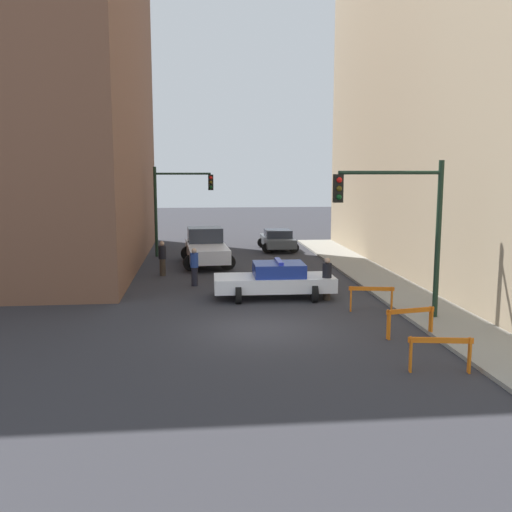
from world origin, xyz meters
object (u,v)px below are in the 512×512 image
(police_car, at_px, (275,280))
(parked_car_near, at_px, (278,239))
(pedestrian_crossing, at_px, (194,266))
(barrier_front, at_px, (440,349))
(barrier_mid, at_px, (410,318))
(pedestrian_sidewalk, at_px, (327,278))
(white_truck, at_px, (206,247))
(pedestrian_corner, at_px, (162,258))
(traffic_light_near, at_px, (405,216))
(traffic_light_far, at_px, (175,198))
(barrier_back, at_px, (371,295))

(police_car, xyz_separation_m, parked_car_near, (2.00, 13.57, -0.05))
(pedestrian_crossing, xyz_separation_m, barrier_front, (6.12, -11.47, -0.24))
(barrier_front, height_order, barrier_mid, same)
(barrier_front, bearing_deg, pedestrian_sidewalk, 96.92)
(white_truck, distance_m, pedestrian_corner, 3.83)
(traffic_light_near, height_order, white_truck, traffic_light_near)
(traffic_light_far, relative_size, police_car, 1.10)
(white_truck, height_order, barrier_mid, white_truck)
(pedestrian_corner, xyz_separation_m, pedestrian_sidewalk, (6.66, -5.86, 0.00))
(pedestrian_crossing, distance_m, pedestrian_corner, 3.01)
(traffic_light_near, distance_m, pedestrian_sidewalk, 4.64)
(traffic_light_far, height_order, pedestrian_crossing, traffic_light_far)
(traffic_light_far, distance_m, parked_car_near, 7.16)
(pedestrian_sidewalk, bearing_deg, barrier_back, 122.44)
(police_car, xyz_separation_m, barrier_back, (3.11, -2.53, -0.11))
(traffic_light_far, bearing_deg, barrier_front, -70.32)
(traffic_light_near, xyz_separation_m, parked_car_near, (-1.71, 17.47, -2.86))
(traffic_light_far, relative_size, pedestrian_sidewalk, 3.13)
(pedestrian_crossing, distance_m, pedestrian_sidewalk, 6.08)
(parked_car_near, height_order, pedestrian_crossing, pedestrian_crossing)
(parked_car_near, bearing_deg, traffic_light_far, -162.48)
(traffic_light_far, distance_m, pedestrian_corner, 6.76)
(pedestrian_crossing, relative_size, barrier_front, 1.05)
(police_car, distance_m, barrier_mid, 6.64)
(police_car, bearing_deg, pedestrian_crossing, 50.33)
(barrier_mid, bearing_deg, traffic_light_far, 113.77)
(traffic_light_near, height_order, barrier_front, traffic_light_near)
(white_truck, relative_size, barrier_mid, 3.48)
(traffic_light_near, height_order, barrier_back, traffic_light_near)
(police_car, height_order, white_truck, white_truck)
(traffic_light_near, relative_size, white_truck, 0.94)
(white_truck, bearing_deg, pedestrian_sidewalk, -66.90)
(police_car, bearing_deg, pedestrian_sidewalk, -104.54)
(pedestrian_corner, distance_m, barrier_front, 16.01)
(traffic_light_near, relative_size, parked_car_near, 1.21)
(pedestrian_corner, bearing_deg, pedestrian_sidewalk, 171.10)
(police_car, bearing_deg, pedestrian_corner, 42.44)
(parked_car_near, distance_m, barrier_back, 16.14)
(traffic_light_near, bearing_deg, traffic_light_far, 117.44)
(traffic_light_far, bearing_deg, pedestrian_corner, -93.54)
(white_truck, xyz_separation_m, parked_car_near, (4.57, 5.08, -0.23))
(barrier_front, xyz_separation_m, barrier_mid, (0.37, 2.99, 0.00))
(white_truck, relative_size, barrier_back, 3.48)
(pedestrian_crossing, bearing_deg, barrier_back, -7.13)
(barrier_mid, bearing_deg, pedestrian_corner, 125.90)
(traffic_light_near, xyz_separation_m, pedestrian_crossing, (-6.89, 6.62, -2.67))
(barrier_mid, bearing_deg, barrier_back, 93.56)
(barrier_front, bearing_deg, white_truck, 107.74)
(police_car, relative_size, parked_car_near, 1.10)
(pedestrian_sidewalk, xyz_separation_m, barrier_mid, (1.36, -5.22, -0.24))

